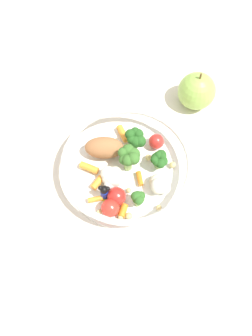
% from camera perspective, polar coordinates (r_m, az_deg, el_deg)
% --- Properties ---
extents(ground_plane, '(2.40, 2.40, 0.00)m').
position_cam_1_polar(ground_plane, '(0.67, 0.84, -1.11)').
color(ground_plane, silver).
extents(food_container, '(0.23, 0.23, 0.06)m').
position_cam_1_polar(food_container, '(0.65, 0.08, -0.01)').
color(food_container, white).
rests_on(food_container, ground_plane).
extents(loose_apple, '(0.07, 0.07, 0.09)m').
position_cam_1_polar(loose_apple, '(0.74, 10.90, 11.63)').
color(loose_apple, '#8CB74C').
rests_on(loose_apple, ground_plane).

